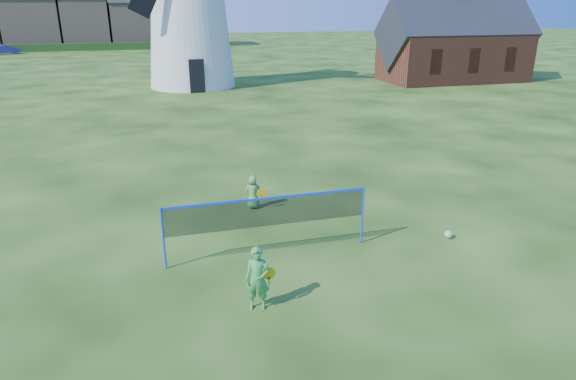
# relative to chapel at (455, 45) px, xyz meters

# --- Properties ---
(ground) EXTENTS (220.00, 220.00, 0.00)m
(ground) POSITION_rel_chapel_xyz_m (-21.56, -26.07, -2.82)
(ground) COLOR black
(ground) RESTS_ON ground
(chapel) EXTENTS (11.87, 5.75, 10.04)m
(chapel) POSITION_rel_chapel_xyz_m (0.00, 0.00, 0.00)
(chapel) COLOR brown
(chapel) RESTS_ON ground
(badminton_net) EXTENTS (5.05, 0.05, 1.55)m
(badminton_net) POSITION_rel_chapel_xyz_m (-22.00, -26.05, -1.68)
(badminton_net) COLOR blue
(badminton_net) RESTS_ON ground
(player_girl) EXTENTS (0.71, 0.47, 1.38)m
(player_girl) POSITION_rel_chapel_xyz_m (-22.76, -28.26, -2.14)
(player_girl) COLOR green
(player_girl) RESTS_ON ground
(player_boy) EXTENTS (0.63, 0.42, 1.04)m
(player_boy) POSITION_rel_chapel_xyz_m (-21.71, -22.91, -2.30)
(player_boy) COLOR #599E4C
(player_boy) RESTS_ON ground
(play_ball) EXTENTS (0.22, 0.22, 0.22)m
(play_ball) POSITION_rel_chapel_xyz_m (-17.13, -26.42, -2.71)
(play_ball) COLOR green
(play_ball) RESTS_ON ground
(car_right) EXTENTS (3.69, 2.23, 1.15)m
(car_right) POSITION_rel_chapel_xyz_m (-41.55, 36.97, -2.25)
(car_right) COLOR navy
(car_right) RESTS_ON ground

